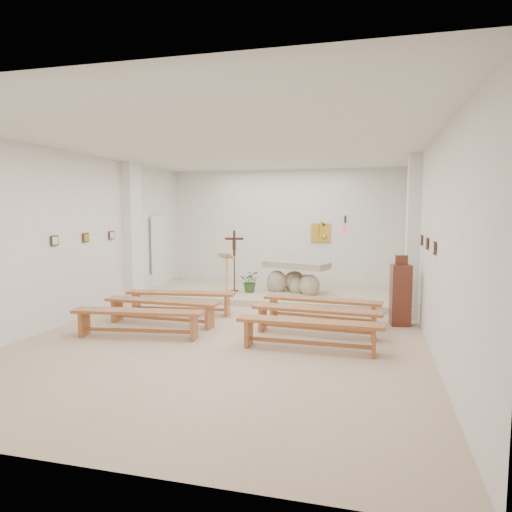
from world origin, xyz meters
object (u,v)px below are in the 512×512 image
(bench_left_second, at_px, (162,306))
(altar, at_px, (295,279))
(crucifix_stand, at_px, (234,256))
(bench_left_front, at_px, (181,297))
(lectern, at_px, (226,273))
(bench_right_front, at_px, (322,305))
(donation_pedestal, at_px, (400,294))
(bench_left_third, at_px, (138,317))
(bench_right_third, at_px, (309,328))
(bench_right_second, at_px, (316,315))

(bench_left_second, bearing_deg, altar, 60.76)
(crucifix_stand, height_order, bench_left_front, crucifix_stand)
(lectern, distance_m, crucifix_stand, 0.54)
(bench_right_front, bearing_deg, donation_pedestal, 14.73)
(altar, distance_m, donation_pedestal, 3.43)
(bench_left_third, height_order, bench_right_third, same)
(bench_right_front, distance_m, bench_right_third, 1.91)
(crucifix_stand, relative_size, bench_right_third, 0.67)
(lectern, relative_size, bench_left_front, 0.44)
(crucifix_stand, distance_m, bench_left_front, 2.45)
(altar, relative_size, bench_left_second, 0.76)
(lectern, relative_size, bench_right_second, 0.45)
(donation_pedestal, bearing_deg, altar, 129.97)
(donation_pedestal, relative_size, bench_left_second, 0.59)
(bench_right_front, xyz_separation_m, bench_left_third, (-3.11, -1.91, 0.00))
(bench_left_second, distance_m, bench_right_second, 3.11)
(bench_left_second, bearing_deg, bench_right_front, 19.03)
(bench_left_third, bearing_deg, bench_left_second, 82.50)
(altar, bearing_deg, bench_right_front, -49.42)
(bench_right_third, bearing_deg, bench_right_second, 90.82)
(crucifix_stand, xyz_separation_m, bench_left_second, (-0.54, -3.24, -0.71))
(altar, bearing_deg, bench_left_second, -101.47)
(donation_pedestal, height_order, bench_left_front, donation_pedestal)
(crucifix_stand, height_order, bench_right_second, crucifix_stand)
(altar, distance_m, bench_left_front, 3.34)
(crucifix_stand, bearing_deg, bench_left_second, -110.60)
(bench_left_front, bearing_deg, lectern, 70.65)
(altar, distance_m, crucifix_stand, 1.73)
(lectern, relative_size, bench_left_second, 0.45)
(bench_left_front, distance_m, bench_left_second, 0.96)
(bench_left_second, bearing_deg, crucifix_stand, 82.54)
(altar, relative_size, lectern, 1.71)
(bench_right_second, xyz_separation_m, bench_left_third, (-3.11, -0.96, 0.00))
(bench_right_front, bearing_deg, bench_right_third, -84.26)
(bench_right_front, height_order, bench_right_third, same)
(altar, relative_size, donation_pedestal, 1.30)
(altar, relative_size, bench_left_third, 0.76)
(donation_pedestal, bearing_deg, bench_left_third, -162.50)
(bench_left_front, bearing_deg, bench_right_third, -38.55)
(bench_right_second, bearing_deg, bench_left_second, -176.02)
(bench_left_front, height_order, bench_right_front, same)
(crucifix_stand, height_order, bench_left_third, crucifix_stand)
(crucifix_stand, bearing_deg, altar, -0.99)
(altar, xyz_separation_m, donation_pedestal, (2.52, -2.33, 0.13))
(lectern, distance_m, bench_right_third, 4.71)
(bench_left_front, distance_m, bench_right_third, 3.65)
(bench_left_front, bearing_deg, bench_right_second, -24.06)
(bench_right_third, bearing_deg, bench_left_second, 163.74)
(bench_left_second, xyz_separation_m, bench_left_third, (0.00, -0.96, 0.00))
(crucifix_stand, xyz_separation_m, bench_right_front, (2.58, -2.28, -0.71))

